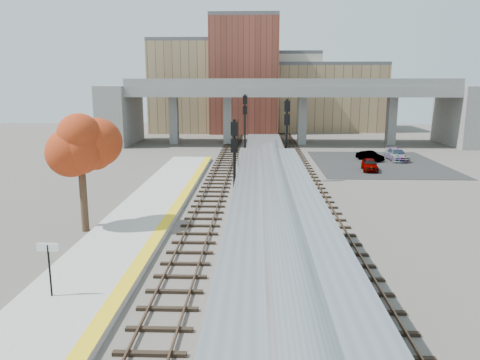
% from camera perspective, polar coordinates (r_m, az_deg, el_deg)
% --- Properties ---
extents(ground, '(160.00, 160.00, 0.00)m').
position_cam_1_polar(ground, '(26.02, 1.22, -8.33)').
color(ground, '#47423D').
rests_on(ground, ground).
extents(platform, '(4.50, 60.00, 0.35)m').
position_cam_1_polar(platform, '(27.04, -14.46, -7.54)').
color(platform, '#9E9E99').
rests_on(platform, ground).
extents(yellow_strip, '(0.70, 60.00, 0.01)m').
position_cam_1_polar(yellow_strip, '(26.51, -10.51, -7.33)').
color(yellow_strip, yellow).
rests_on(yellow_strip, platform).
extents(tracks, '(10.70, 95.00, 0.25)m').
position_cam_1_polar(tracks, '(37.98, 2.92, -1.74)').
color(tracks, black).
rests_on(tracks, ground).
extents(overpass, '(54.00, 12.00, 9.50)m').
position_cam_1_polar(overpass, '(69.65, 5.92, 9.14)').
color(overpass, slate).
rests_on(overpass, ground).
extents(buildings_far, '(43.00, 21.00, 20.60)m').
position_cam_1_polar(buildings_far, '(91.01, 2.70, 11.10)').
color(buildings_far, '#9A8359').
rests_on(buildings_far, ground).
extents(parking_lot, '(14.00, 18.00, 0.04)m').
position_cam_1_polar(parking_lot, '(54.91, 16.46, 1.94)').
color(parking_lot, black).
rests_on(parking_lot, ground).
extents(locomotive, '(3.02, 19.05, 4.10)m').
position_cam_1_polar(locomotive, '(37.39, 3.06, 1.49)').
color(locomotive, '#A8AAB2').
rests_on(locomotive, ground).
extents(coach, '(3.03, 25.00, 5.00)m').
position_cam_1_polar(coach, '(15.47, 4.47, -11.67)').
color(coach, '#A8AAB2').
rests_on(coach, ground).
extents(signal_mast_near, '(0.60, 0.64, 6.67)m').
position_cam_1_polar(signal_mast_near, '(30.22, -0.69, 0.89)').
color(signal_mast_near, '#9E9E99').
rests_on(signal_mast_near, ground).
extents(signal_mast_mid, '(0.60, 0.64, 7.55)m').
position_cam_1_polar(signal_mast_mid, '(42.56, 5.66, 4.83)').
color(signal_mast_mid, '#9E9E99').
rests_on(signal_mast_mid, ground).
extents(signal_mast_far, '(0.60, 0.64, 7.63)m').
position_cam_1_polar(signal_mast_far, '(56.07, 0.60, 6.60)').
color(signal_mast_far, '#9E9E99').
rests_on(signal_mast_far, ground).
extents(station_sign, '(0.90, 0.08, 2.27)m').
position_cam_1_polar(station_sign, '(20.68, -22.29, -8.83)').
color(station_sign, black).
rests_on(station_sign, platform).
extents(tree, '(3.60, 3.60, 7.07)m').
position_cam_1_polar(tree, '(29.36, -18.92, 3.90)').
color(tree, '#382619').
rests_on(tree, ground).
extents(car_a, '(1.94, 3.88, 1.27)m').
position_cam_1_polar(car_a, '(50.03, 15.53, 1.83)').
color(car_a, '#99999E').
rests_on(car_a, parking_lot).
extents(car_b, '(2.95, 3.42, 1.11)m').
position_cam_1_polar(car_b, '(56.52, 15.56, 2.85)').
color(car_b, '#99999E').
rests_on(car_b, parking_lot).
extents(car_c, '(2.03, 4.68, 1.34)m').
position_cam_1_polar(car_c, '(57.63, 18.56, 2.95)').
color(car_c, '#99999E').
rests_on(car_c, parking_lot).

